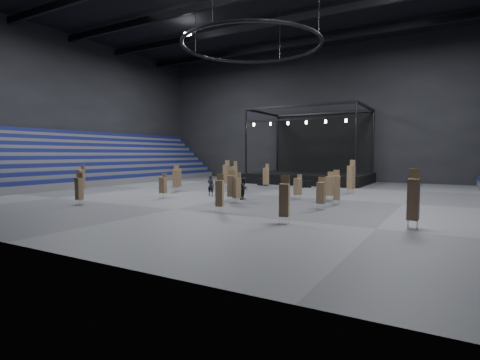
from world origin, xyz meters
The scene contains 29 objects.
floor centered at (0.00, 0.00, 0.00)m, with size 50.00×50.00×0.00m, color #47474A.
wall_back centered at (0.00, 21.00, 9.00)m, with size 50.00×0.20×18.00m, color black.
wall_left centered at (-25.00, 0.00, 9.00)m, with size 0.20×42.00×18.00m, color black.
bleachers_left centered at (-22.94, 0.00, 1.73)m, with size 7.20×40.00×6.40m.
stage centered at (0.00, 16.24, 1.45)m, with size 14.00×10.00×9.20m.
truss_ring centered at (0.00, 0.00, 13.00)m, with size 12.30×12.30×5.15m.
flight_case_left centered at (-3.26, 8.84, 0.42)m, with size 1.25×0.63×0.84m, color black.
flight_case_mid centered at (1.33, 8.91, 0.39)m, with size 1.18×0.59×0.79m, color black.
flight_case_right centered at (1.88, 8.95, 0.37)m, with size 1.11×0.56×0.74m, color black.
chair_stack_0 centered at (-7.69, -0.75, 1.17)m, with size 0.51×0.51×2.20m.
chair_stack_1 centered at (1.86, -5.65, 1.16)m, with size 0.58×0.58×2.23m.
chair_stack_2 centered at (-7.42, -11.99, 1.16)m, with size 0.41×0.41×2.28m.
chair_stack_3 centered at (-13.15, -7.51, 1.36)m, with size 0.60×0.60×2.60m.
chair_stack_4 centered at (-2.24, 0.72, 1.49)m, with size 0.69×0.69×2.93m.
chair_stack_5 centered at (-4.99, -5.94, 1.09)m, with size 0.56×0.56×2.01m.
chair_stack_6 centered at (-5.73, 4.98, 1.49)m, with size 0.54×0.54×2.91m.
chair_stack_7 centered at (7.49, -1.35, 1.21)m, with size 0.59×0.59×2.24m.
chair_stack_8 centered at (-1.48, 6.04, 1.31)m, with size 0.58×0.58×2.56m.
chair_stack_9 centered at (3.18, -9.98, 1.22)m, with size 0.57×0.57×2.37m.
chair_stack_10 centered at (1.35, -5.59, 1.27)m, with size 0.67×0.67×2.39m.
chair_stack_11 centered at (14.00, -9.58, 1.46)m, with size 0.54×0.54×2.89m.
chair_stack_12 centered at (8.18, -11.60, 1.28)m, with size 0.57×0.57×2.48m.
chair_stack_13 centered at (5.04, -1.65, 1.08)m, with size 0.63×0.63×1.99m.
chair_stack_14 centered at (8.29, -5.93, 1.14)m, with size 0.52×0.52×2.12m.
chair_stack_15 centered at (7.63, 4.71, 1.55)m, with size 0.68×0.68×3.07m.
chair_stack_16 centered at (-7.22, -1.64, 1.32)m, with size 0.69×0.69×2.53m.
chair_stack_17 centered at (8.54, -3.26, 1.27)m, with size 0.58×0.58×2.48m.
man_center centered at (-2.67, -2.44, 0.87)m, with size 0.63×0.42×1.73m, color black.
crew_member centered at (1.36, -3.66, 0.88)m, with size 0.85×0.66×1.75m, color black.
Camera 1 is at (15.70, -29.16, 3.59)m, focal length 28.00 mm.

